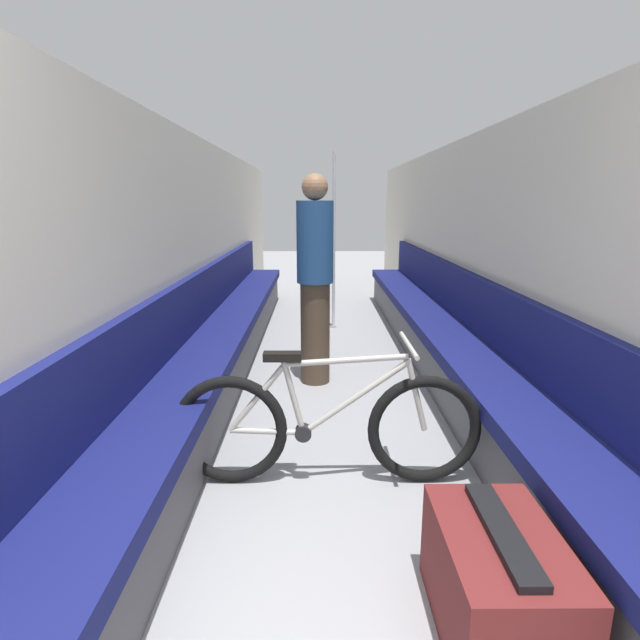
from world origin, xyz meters
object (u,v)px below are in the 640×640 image
bench_seat_row_right (442,338)px  grab_pole_near (334,245)px  bicycle (327,427)px  bench_seat_row_left (223,339)px  luggage_bag (497,584)px  passenger_standing (315,278)px

bench_seat_row_right → grab_pole_near: bearing=120.2°
bench_seat_row_right → bicycle: bearing=-120.1°
bench_seat_row_left → luggage_bag: (1.50, -2.88, -0.10)m
bench_seat_row_left → grab_pole_near: size_ratio=3.33×
grab_pole_near → luggage_bag: (0.43, -4.50, -0.80)m
grab_pole_near → passenger_standing: size_ratio=1.19×
bicycle → luggage_bag: 1.16m
bicycle → luggage_bag: size_ratio=2.63×
passenger_standing → bench_seat_row_right: bearing=87.0°
grab_pole_near → passenger_standing: (-0.22, -1.91, -0.11)m
bench_seat_row_right → grab_pole_near: 2.00m
bicycle → grab_pole_near: 3.56m
bench_seat_row_right → grab_pole_near: grab_pole_near is taller
passenger_standing → luggage_bag: passenger_standing is taller
passenger_standing → bench_seat_row_left: bearing=-126.2°
bicycle → grab_pole_near: grab_pole_near is taller
bench_seat_row_left → bicycle: bench_seat_row_left is taller
bench_seat_row_left → passenger_standing: bearing=-19.0°
bench_seat_row_right → luggage_bag: 2.92m
bicycle → passenger_standing: 1.69m
bench_seat_row_right → luggage_bag: bearing=-100.0°
bench_seat_row_left → bench_seat_row_right: size_ratio=1.00×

